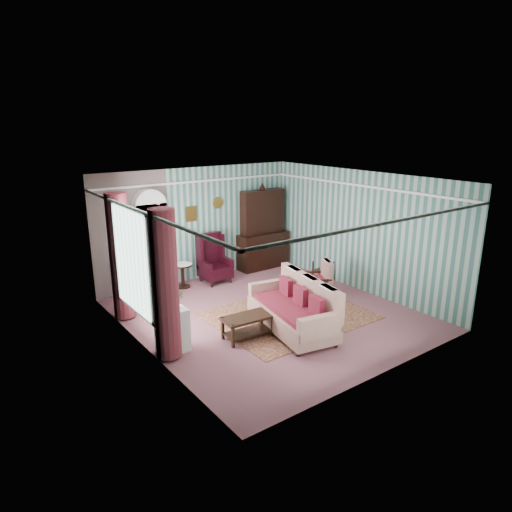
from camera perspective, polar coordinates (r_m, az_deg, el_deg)
floor at (r=9.90m, az=1.60°, el=-7.29°), size 6.00×6.00×0.00m
room_shell at (r=9.06m, az=-2.08°, el=3.83°), size 5.53×6.02×2.91m
bookcase at (r=11.22m, az=-12.84°, el=1.23°), size 0.80×0.28×2.24m
dresser_hutch at (r=12.69m, az=0.93°, el=3.68°), size 1.50×0.56×2.36m
wingback_left at (r=10.92m, az=-13.05°, el=-1.91°), size 0.76×0.80×1.25m
wingback_right at (r=11.67m, az=-5.16°, el=-0.36°), size 0.76×0.80×1.25m
seated_woman at (r=10.93m, az=-13.04°, el=-2.09°), size 0.44×0.40×1.18m
round_side_table at (r=11.50m, az=-9.14°, el=-2.45°), size 0.50×0.50×0.60m
nest_table at (r=11.96m, az=8.36°, el=-1.82°), size 0.45×0.38×0.54m
plant_stand at (r=8.35m, az=-10.40°, el=-9.24°), size 0.55×0.35×0.80m
rug at (r=9.86m, az=4.07°, el=-7.40°), size 3.20×2.60×0.01m
sofa at (r=9.00m, az=4.50°, el=-6.56°), size 1.29×2.29×0.94m
floral_armchair at (r=10.79m, az=7.46°, el=-2.44°), size 1.05×1.01×1.03m
coffee_table at (r=8.79m, az=-1.03°, el=-8.86°), size 1.02×0.57×0.45m
potted_plant_a at (r=8.03m, az=-10.30°, el=-5.62°), size 0.41×0.37×0.40m
potted_plant_b at (r=8.25m, az=-10.54°, el=-4.67°), size 0.34×0.31×0.50m
potted_plant_c at (r=8.11m, az=-11.39°, el=-5.50°), size 0.28×0.28×0.40m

